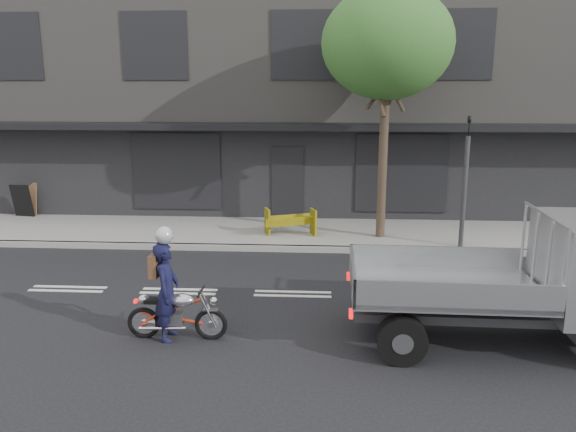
# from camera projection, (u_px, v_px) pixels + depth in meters

# --- Properties ---
(ground) EXTENTS (80.00, 80.00, 0.00)m
(ground) POSITION_uv_depth(u_px,v_px,m) (293.00, 294.00, 11.65)
(ground) COLOR black
(ground) RESTS_ON ground
(sidewalk) EXTENTS (32.00, 3.20, 0.15)m
(sidewalk) POSITION_uv_depth(u_px,v_px,m) (301.00, 233.00, 16.20)
(sidewalk) COLOR gray
(sidewalk) RESTS_ON ground
(kerb) EXTENTS (32.00, 0.20, 0.15)m
(kerb) POSITION_uv_depth(u_px,v_px,m) (299.00, 249.00, 14.65)
(kerb) COLOR gray
(kerb) RESTS_ON ground
(building_main) EXTENTS (26.00, 10.00, 8.00)m
(building_main) POSITION_uv_depth(u_px,v_px,m) (309.00, 92.00, 21.74)
(building_main) COLOR slate
(building_main) RESTS_ON ground
(street_tree) EXTENTS (3.40, 3.40, 6.74)m
(street_tree) POSITION_uv_depth(u_px,v_px,m) (387.00, 44.00, 14.41)
(street_tree) COLOR #382B21
(street_tree) RESTS_ON ground
(traffic_light_pole) EXTENTS (0.12, 0.12, 3.50)m
(traffic_light_pole) POSITION_uv_depth(u_px,v_px,m) (464.00, 189.00, 14.28)
(traffic_light_pole) COLOR #2D2D30
(traffic_light_pole) RESTS_ON ground
(motorcycle) EXTENTS (1.73, 0.50, 0.89)m
(motorcycle) POSITION_uv_depth(u_px,v_px,m) (177.00, 313.00, 9.51)
(motorcycle) COLOR black
(motorcycle) RESTS_ON ground
(rider) EXTENTS (0.41, 0.62, 1.69)m
(rider) POSITION_uv_depth(u_px,v_px,m) (167.00, 291.00, 9.43)
(rider) COLOR black
(rider) RESTS_ON ground
(flatbed_ute) EXTENTS (4.92, 2.12, 2.26)m
(flatbed_ute) POSITION_uv_depth(u_px,v_px,m) (572.00, 271.00, 9.07)
(flatbed_ute) COLOR black
(flatbed_ute) RESTS_ON ground
(construction_barrier) EXTENTS (1.49, 1.00, 0.77)m
(construction_barrier) POSITION_uv_depth(u_px,v_px,m) (290.00, 223.00, 15.48)
(construction_barrier) COLOR yellow
(construction_barrier) RESTS_ON sidewalk
(sandwich_board) EXTENTS (0.71, 0.53, 1.05)m
(sandwich_board) POSITION_uv_depth(u_px,v_px,m) (22.00, 201.00, 17.79)
(sandwich_board) COLOR black
(sandwich_board) RESTS_ON sidewalk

